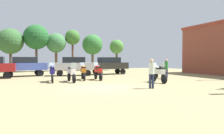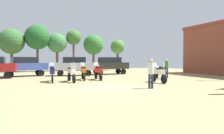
{
  "view_description": "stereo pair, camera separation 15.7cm",
  "coord_description": "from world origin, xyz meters",
  "px_view_note": "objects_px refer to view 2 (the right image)",
  "views": [
    {
      "loc": [
        -4.25,
        -12.16,
        1.75
      ],
      "look_at": [
        2.09,
        3.77,
        1.15
      ],
      "focal_mm": 33.78,
      "sensor_mm": 36.0,
      "label": 1
    },
    {
      "loc": [
        -4.1,
        -12.22,
        1.75
      ],
      "look_at": [
        2.09,
        3.77,
        1.15
      ],
      "focal_mm": 33.78,
      "sensor_mm": 36.0,
      "label": 2
    }
  ],
  "objects_px": {
    "tree_2": "(12,41)",
    "tree_8": "(118,47)",
    "car_1": "(25,65)",
    "tree_6": "(37,37)",
    "motorcycle_2": "(160,71)",
    "motorcycle_4": "(83,71)",
    "car_4": "(74,65)",
    "motorcycle_6": "(52,72)",
    "motorcycle_5": "(98,71)",
    "person_3": "(151,71)",
    "tree_4": "(74,38)",
    "motorcycle_3": "(158,73)",
    "tree_7": "(93,45)",
    "person_2": "(167,67)",
    "tree_9": "(57,43)",
    "car_3": "(110,64)",
    "motorcycle_9": "(71,72)"
  },
  "relations": [
    {
      "from": "car_4",
      "to": "tree_4",
      "type": "distance_m",
      "value": 10.76
    },
    {
      "from": "car_4",
      "to": "motorcycle_6",
      "type": "bearing_deg",
      "value": 162.94
    },
    {
      "from": "motorcycle_2",
      "to": "car_3",
      "type": "bearing_deg",
      "value": -62.26
    },
    {
      "from": "motorcycle_9",
      "to": "car_1",
      "type": "distance_m",
      "value": 8.11
    },
    {
      "from": "motorcycle_3",
      "to": "motorcycle_4",
      "type": "height_order",
      "value": "motorcycle_3"
    },
    {
      "from": "motorcycle_9",
      "to": "car_1",
      "type": "height_order",
      "value": "car_1"
    },
    {
      "from": "tree_4",
      "to": "motorcycle_2",
      "type": "bearing_deg",
      "value": -73.42
    },
    {
      "from": "car_4",
      "to": "person_2",
      "type": "distance_m",
      "value": 9.72
    },
    {
      "from": "car_3",
      "to": "person_2",
      "type": "distance_m",
      "value": 7.36
    },
    {
      "from": "motorcycle_2",
      "to": "tree_6",
      "type": "distance_m",
      "value": 19.2
    },
    {
      "from": "motorcycle_6",
      "to": "motorcycle_5",
      "type": "bearing_deg",
      "value": 8.92
    },
    {
      "from": "person_2",
      "to": "tree_6",
      "type": "bearing_deg",
      "value": -4.15
    },
    {
      "from": "motorcycle_6",
      "to": "motorcycle_2",
      "type": "bearing_deg",
      "value": 1.27
    },
    {
      "from": "tree_9",
      "to": "person_3",
      "type": "bearing_deg",
      "value": -82.2
    },
    {
      "from": "motorcycle_5",
      "to": "tree_6",
      "type": "height_order",
      "value": "tree_6"
    },
    {
      "from": "motorcycle_3",
      "to": "person_3",
      "type": "height_order",
      "value": "person_3"
    },
    {
      "from": "car_1",
      "to": "tree_6",
      "type": "relative_size",
      "value": 0.67
    },
    {
      "from": "motorcycle_3",
      "to": "motorcycle_5",
      "type": "distance_m",
      "value": 5.16
    },
    {
      "from": "person_2",
      "to": "tree_7",
      "type": "bearing_deg",
      "value": -31.51
    },
    {
      "from": "person_2",
      "to": "tree_9",
      "type": "bearing_deg",
      "value": -11.98
    },
    {
      "from": "tree_7",
      "to": "car_4",
      "type": "bearing_deg",
      "value": -116.46
    },
    {
      "from": "tree_7",
      "to": "motorcycle_2",
      "type": "bearing_deg",
      "value": -84.98
    },
    {
      "from": "person_2",
      "to": "tree_7",
      "type": "height_order",
      "value": "tree_7"
    },
    {
      "from": "motorcycle_4",
      "to": "car_3",
      "type": "bearing_deg",
      "value": 58.88
    },
    {
      "from": "motorcycle_3",
      "to": "motorcycle_4",
      "type": "relative_size",
      "value": 0.99
    },
    {
      "from": "motorcycle_2",
      "to": "car_4",
      "type": "relative_size",
      "value": 0.46
    },
    {
      "from": "motorcycle_6",
      "to": "motorcycle_9",
      "type": "distance_m",
      "value": 1.5
    },
    {
      "from": "person_3",
      "to": "person_2",
      "type": "bearing_deg",
      "value": -110.03
    },
    {
      "from": "car_3",
      "to": "tree_9",
      "type": "bearing_deg",
      "value": 26.05
    },
    {
      "from": "car_1",
      "to": "person_3",
      "type": "relative_size",
      "value": 2.54
    },
    {
      "from": "motorcycle_4",
      "to": "car_3",
      "type": "relative_size",
      "value": 0.49
    },
    {
      "from": "tree_2",
      "to": "tree_4",
      "type": "xyz_separation_m",
      "value": [
        8.66,
        0.49,
        0.84
      ]
    },
    {
      "from": "tree_4",
      "to": "tree_8",
      "type": "relative_size",
      "value": 1.26
    },
    {
      "from": "motorcycle_6",
      "to": "tree_8",
      "type": "bearing_deg",
      "value": 56.62
    },
    {
      "from": "motorcycle_2",
      "to": "tree_8",
      "type": "distance_m",
      "value": 16.4
    },
    {
      "from": "tree_2",
      "to": "tree_8",
      "type": "relative_size",
      "value": 1.19
    },
    {
      "from": "motorcycle_3",
      "to": "tree_8",
      "type": "relative_size",
      "value": 0.42
    },
    {
      "from": "motorcycle_4",
      "to": "car_3",
      "type": "xyz_separation_m",
      "value": [
        4.54,
        5.71,
        0.44
      ]
    },
    {
      "from": "tree_8",
      "to": "motorcycle_2",
      "type": "bearing_deg",
      "value": -98.67
    },
    {
      "from": "motorcycle_3",
      "to": "car_1",
      "type": "bearing_deg",
      "value": 135.46
    },
    {
      "from": "motorcycle_2",
      "to": "tree_2",
      "type": "height_order",
      "value": "tree_2"
    },
    {
      "from": "person_2",
      "to": "tree_2",
      "type": "bearing_deg",
      "value": 3.26
    },
    {
      "from": "motorcycle_9",
      "to": "person_2",
      "type": "relative_size",
      "value": 1.25
    },
    {
      "from": "motorcycle_2",
      "to": "motorcycle_5",
      "type": "xyz_separation_m",
      "value": [
        -5.69,
        0.83,
        0.02
      ]
    },
    {
      "from": "motorcycle_3",
      "to": "motorcycle_9",
      "type": "bearing_deg",
      "value": 156.96
    },
    {
      "from": "motorcycle_2",
      "to": "motorcycle_4",
      "type": "height_order",
      "value": "motorcycle_4"
    },
    {
      "from": "tree_6",
      "to": "tree_9",
      "type": "relative_size",
      "value": 1.19
    },
    {
      "from": "motorcycle_5",
      "to": "tree_2",
      "type": "distance_m",
      "value": 17.2
    },
    {
      "from": "car_1",
      "to": "car_3",
      "type": "distance_m",
      "value": 9.27
    },
    {
      "from": "person_2",
      "to": "tree_9",
      "type": "height_order",
      "value": "tree_9"
    }
  ]
}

